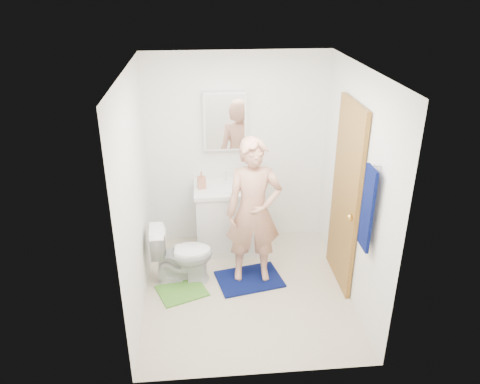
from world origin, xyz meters
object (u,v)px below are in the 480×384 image
vanity_cabinet (227,219)px  toilet (182,254)px  toothbrush_cup (248,179)px  man (254,212)px  medicine_cabinet (225,121)px  soap_dispenser (201,180)px  towel (368,209)px

vanity_cabinet → toilet: size_ratio=1.17×
vanity_cabinet → toothbrush_cup: bearing=18.3°
toilet → man: size_ratio=0.42×
medicine_cabinet → toilet: size_ratio=1.02×
vanity_cabinet → medicine_cabinet: bearing=90.0°
soap_dispenser → toothbrush_cup: 0.59m
towel → toilet: towel is taller
medicine_cabinet → toothbrush_cup: 0.77m
towel → soap_dispenser: bearing=135.2°
toilet → toothbrush_cup: bearing=-51.0°
soap_dispenser → toothbrush_cup: soap_dispenser is taller
medicine_cabinet → toothbrush_cup: (0.27, -0.13, -0.70)m
man → vanity_cabinet: bearing=112.3°
soap_dispenser → vanity_cabinet: bearing=3.0°
toilet → soap_dispenser: 0.92m
vanity_cabinet → medicine_cabinet: medicine_cabinet is taller
soap_dispenser → towel: bearing=-44.8°
toilet → medicine_cabinet: bearing=-35.1°
toilet → soap_dispenser: soap_dispenser is taller
vanity_cabinet → towel: towel is taller
medicine_cabinet → toilet: (-0.55, -0.88, -1.26)m
man → toilet: bearing=-179.6°
medicine_cabinet → toilet: medicine_cabinet is taller
toothbrush_cup → soap_dispenser: bearing=-169.5°
towel → soap_dispenser: towel is taller
medicine_cabinet → soap_dispenser: (-0.30, -0.24, -0.65)m
medicine_cabinet → man: size_ratio=0.42×
towel → toothbrush_cup: size_ratio=6.75×
medicine_cabinet → soap_dispenser: size_ratio=3.36×
medicine_cabinet → towel: size_ratio=0.87×
medicine_cabinet → soap_dispenser: 0.75m
towel → toothbrush_cup: 1.85m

